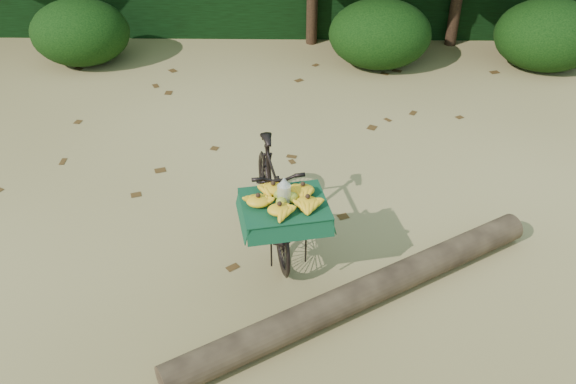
{
  "coord_description": "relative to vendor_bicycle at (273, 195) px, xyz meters",
  "views": [
    {
      "loc": [
        0.28,
        -4.55,
        3.69
      ],
      "look_at": [
        0.21,
        -0.38,
        0.83
      ],
      "focal_mm": 38.0,
      "sensor_mm": 36.0,
      "label": 1
    }
  ],
  "objects": [
    {
      "name": "ground",
      "position": [
        -0.06,
        -0.05,
        -0.5
      ],
      "size": [
        80.0,
        80.0,
        0.0
      ],
      "primitive_type": "plane",
      "color": "tan",
      "rests_on": "ground"
    },
    {
      "name": "vendor_bicycle",
      "position": [
        0.0,
        0.0,
        0.0
      ],
      "size": [
        0.91,
        1.78,
        0.98
      ],
      "rotation": [
        0.0,
        0.0,
        0.21
      ],
      "color": "black",
      "rests_on": "ground"
    },
    {
      "name": "fallen_log",
      "position": [
        0.78,
        -0.89,
        -0.37
      ],
      "size": [
        3.15,
        2.09,
        0.26
      ],
      "primitive_type": "cylinder",
      "rotation": [
        1.57,
        0.0,
        -1.01
      ],
      "color": "brown",
      "rests_on": "ground"
    },
    {
      "name": "bush_clumps",
      "position": [
        0.44,
        4.25,
        -0.05
      ],
      "size": [
        8.8,
        1.7,
        0.9
      ],
      "primitive_type": null,
      "color": "black",
      "rests_on": "ground"
    },
    {
      "name": "leaf_litter",
      "position": [
        -0.06,
        0.6,
        -0.49
      ],
      "size": [
        7.0,
        7.3,
        0.01
      ],
      "primitive_type": null,
      "color": "#492E13",
      "rests_on": "ground"
    }
  ]
}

